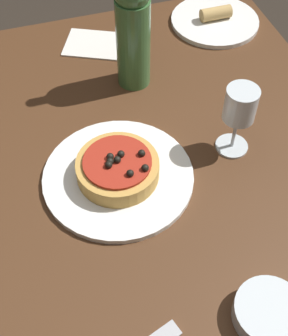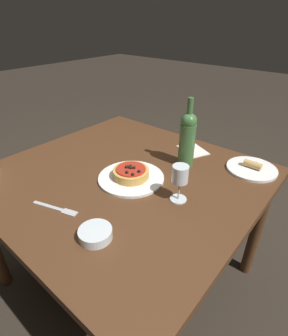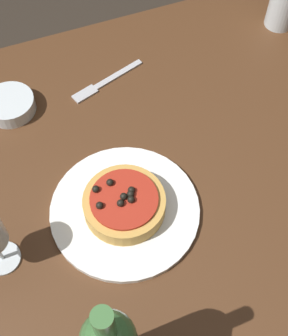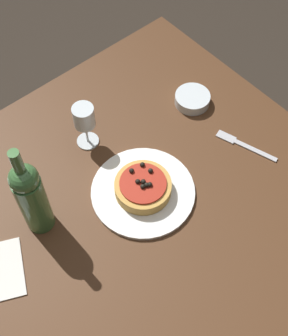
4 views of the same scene
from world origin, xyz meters
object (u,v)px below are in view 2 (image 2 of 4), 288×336
object	(u,v)px
dinner_plate	(131,178)
wine_bottle	(187,138)
wine_glass	(179,177)
side_plate	(252,168)
pizza	(131,173)
fork	(57,209)
side_bowl	(95,234)
dining_table	(125,189)

from	to	relation	value
dinner_plate	wine_bottle	distance (m)	0.32
wine_glass	side_plate	world-z (taller)	wine_glass
dinner_plate	pizza	world-z (taller)	pizza
fork	wine_glass	bearing A→B (deg)	29.47
wine_glass	fork	world-z (taller)	wine_glass
side_bowl	fork	world-z (taller)	side_bowl
wine_glass	side_plate	bearing A→B (deg)	71.90
wine_glass	wine_bottle	distance (m)	0.29
wine_bottle	fork	size ratio (longest dim) A/B	1.71
wine_glass	wine_bottle	size ratio (longest dim) A/B	0.47
wine_bottle	side_bowl	world-z (taller)	wine_bottle
dinner_plate	fork	distance (m)	0.34
pizza	side_bowl	world-z (taller)	pizza
wine_glass	side_bowl	world-z (taller)	wine_glass
dinner_plate	side_plate	xyz separation A→B (m)	(0.38, 0.42, 0.00)
fork	dining_table	bearing A→B (deg)	69.39
dining_table	wine_bottle	distance (m)	0.37
wine_bottle	side_plate	xyz separation A→B (m)	(0.27, 0.16, -0.13)
side_plate	pizza	bearing A→B (deg)	-131.88
dining_table	dinner_plate	size ratio (longest dim) A/B	3.94
pizza	side_bowl	size ratio (longest dim) A/B	1.42
wine_bottle	side_plate	size ratio (longest dim) A/B	1.42
dinner_plate	wine_glass	size ratio (longest dim) A/B	1.91
pizza	wine_glass	xyz separation A→B (m)	(0.24, 0.01, 0.08)
wine_glass	fork	size ratio (longest dim) A/B	0.80
dining_table	dinner_plate	bearing A→B (deg)	-10.55
dining_table	side_plate	distance (m)	0.60
wine_glass	side_plate	xyz separation A→B (m)	(0.14, 0.41, -0.10)
pizza	wine_bottle	xyz separation A→B (m)	(0.11, 0.27, 0.11)
wine_bottle	dining_table	bearing A→B (deg)	-122.61
wine_glass	fork	distance (m)	0.47
side_bowl	dining_table	bearing A→B (deg)	120.43
fork	dinner_plate	bearing A→B (deg)	60.39
dining_table	wine_bottle	xyz separation A→B (m)	(0.16, 0.26, 0.22)
dining_table	side_plate	bearing A→B (deg)	43.69
fork	side_plate	size ratio (longest dim) A/B	0.83
side_bowl	side_plate	bearing A→B (deg)	73.11
wine_glass	side_bowl	size ratio (longest dim) A/B	1.37
dining_table	side_bowl	world-z (taller)	side_bowl
dinner_plate	side_plate	size ratio (longest dim) A/B	1.27
side_bowl	dinner_plate	bearing A→B (deg)	114.08
pizza	side_plate	size ratio (longest dim) A/B	0.69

